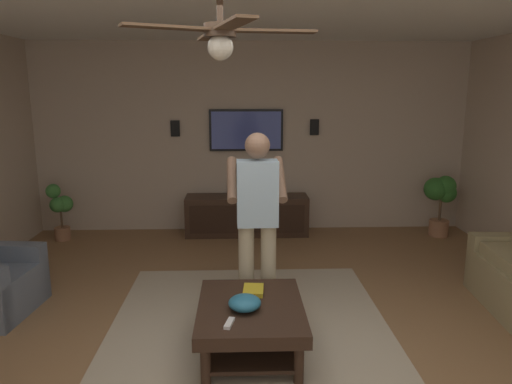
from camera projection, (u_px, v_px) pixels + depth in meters
ground_plane at (267, 377)px, 3.40m from camera, size 8.97×8.97×0.00m
wall_back_tv at (252, 138)px, 6.82m from camera, size 0.10×6.29×2.65m
area_rug at (250, 339)px, 3.91m from camera, size 3.03×2.39×0.01m
coffee_table at (251, 317)px, 3.66m from camera, size 1.00×0.80×0.40m
media_console at (247, 215)px, 6.72m from camera, size 0.45×1.70×0.55m
tv at (246, 130)px, 6.71m from camera, size 0.05×1.03×0.58m
person_standing at (257, 212)px, 4.26m from camera, size 0.54×0.54×1.64m
potted_plant_tall at (441, 196)px, 6.60m from camera, size 0.31×0.45×0.85m
potted_plant_short at (60, 208)px, 6.42m from camera, size 0.29×0.32×0.78m
bowl at (245, 303)px, 3.54m from camera, size 0.24×0.24×0.11m
remote_white at (229, 323)px, 3.32m from camera, size 0.16×0.08×0.02m
book at (253, 290)px, 3.85m from camera, size 0.23×0.18×0.04m
vase_round at (252, 189)px, 6.62m from camera, size 0.22×0.22×0.22m
wall_speaker_left at (314, 127)px, 6.74m from camera, size 0.06×0.12×0.22m
wall_speaker_right at (175, 128)px, 6.68m from camera, size 0.06×0.12×0.22m
ceiling_fan at (221, 35)px, 2.92m from camera, size 1.19×1.17×0.46m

